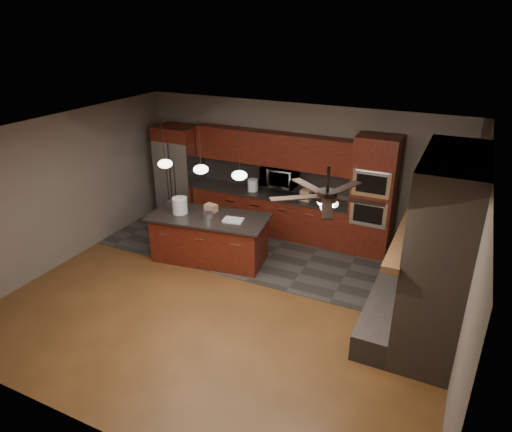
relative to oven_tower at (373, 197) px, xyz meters
The scene contains 22 objects.
ground 3.40m from the oven_tower, 122.27° to the right, with size 7.00×7.00×0.00m, color brown.
ceiling 3.57m from the oven_tower, 122.27° to the right, with size 7.00×6.00×0.02m, color white.
back_wall 1.74m from the oven_tower, 169.75° to the left, with size 7.00×0.02×2.80m, color #695D54.
right_wall 3.25m from the oven_tower, 56.24° to the right, with size 0.02×6.00×2.80m, color #695D54.
left_wall 5.86m from the oven_tower, 152.62° to the right, with size 0.02×6.00×2.80m, color #695D54.
slate_tile_patch 2.26m from the oven_tower, 152.30° to the right, with size 7.00×2.40×0.01m, color #373532.
fireplace_column 2.66m from the oven_tower, 59.73° to the right, with size 1.30×2.10×2.80m.
back_cabinetry 2.20m from the oven_tower, behind, with size 3.59×0.64×2.20m.
oven_tower is the anchor object (origin of this frame).
microwave 1.98m from the oven_tower, behind, with size 0.73×0.41×0.50m, color silver.
refrigerator 4.43m from the oven_tower, behind, with size 0.93×0.75×2.15m.
kitchen_island 3.25m from the oven_tower, 148.62° to the right, with size 2.38×1.33×0.92m.
white_bucket 3.71m from the oven_tower, 151.85° to the right, with size 0.29×0.29×0.31m, color silver.
paint_can 3.18m from the oven_tower, 146.37° to the right, with size 0.19×0.19×0.13m, color #A9A8AD.
paint_tray 2.74m from the oven_tower, 143.04° to the right, with size 0.36×0.25×0.04m, color silver.
cardboard_box 3.13m from the oven_tower, 152.85° to the right, with size 0.23×0.17×0.15m, color #AB7D58.
counter_bucket 2.58m from the oven_tower, behind, with size 0.23×0.23×0.26m, color white.
counter_box 1.36m from the oven_tower, behind, with size 0.21×0.16×0.23m, color #A37854.
pendant_left 3.97m from the oven_tower, 149.26° to the right, with size 0.26×0.26×0.92m.
pendant_center 3.37m from the oven_tower, 142.53° to the right, with size 0.26×0.26×0.92m.
pendant_right 2.83m from the oven_tower, 132.87° to the right, with size 0.26×0.26×0.92m.
ceiling_fan 3.72m from the oven_tower, 88.36° to the right, with size 1.27×1.33×0.41m.
Camera 1 is at (3.21, -5.66, 4.38)m, focal length 32.00 mm.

